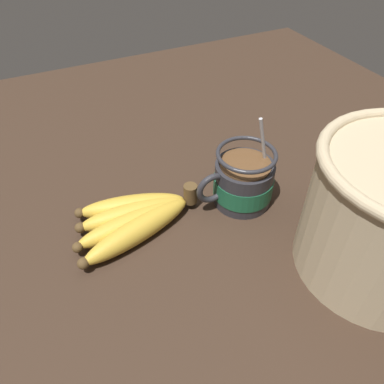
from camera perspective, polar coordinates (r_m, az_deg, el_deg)
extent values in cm
cube|color=#332319|center=(56.23, 1.19, -4.36)|extent=(118.68, 118.68, 2.83)
cylinder|color=#28282D|center=(55.55, 7.87, 1.30)|extent=(8.59, 8.59, 6.75)
cylinder|color=#195638|center=(55.78, 7.83, 1.03)|extent=(8.79, 8.79, 3.03)
torus|color=#28282D|center=(52.83, 3.23, 0.52)|extent=(5.05, 0.90, 5.05)
cylinder|color=brown|center=(53.36, 8.21, 4.12)|extent=(7.39, 7.39, 0.40)
torus|color=#28282D|center=(52.27, 8.40, 5.67)|extent=(8.59, 8.59, 0.60)
cylinder|color=#B2B2B7|center=(54.33, 11.02, 5.63)|extent=(3.54, 0.50, 12.50)
ellipsoid|color=#B2B2B7|center=(57.46, 8.97, 0.31)|extent=(3.00, 2.00, 0.80)
cylinder|color=#4C381E|center=(54.53, -0.25, -0.26)|extent=(2.00, 2.00, 3.00)
ellipsoid|color=gold|center=(54.68, -9.02, -2.12)|extent=(15.32, 6.96, 3.30)
sphere|color=#4C381E|center=(55.34, -16.74, -3.09)|extent=(1.49, 1.49, 1.49)
ellipsoid|color=gold|center=(53.61, -8.82, -3.25)|extent=(15.31, 4.39, 3.26)
sphere|color=#4C381E|center=(53.33, -16.69, -5.25)|extent=(1.47, 1.47, 1.47)
ellipsoid|color=gold|center=(52.46, -8.81, -4.57)|extent=(16.48, 4.86, 3.20)
sphere|color=#4C381E|center=(51.28, -17.10, -7.88)|extent=(1.44, 1.44, 1.44)
ellipsoid|color=gold|center=(51.30, -8.17, -5.74)|extent=(17.07, 7.90, 3.35)
sphere|color=#4C381E|center=(49.14, -16.25, -10.42)|extent=(1.51, 1.51, 1.51)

